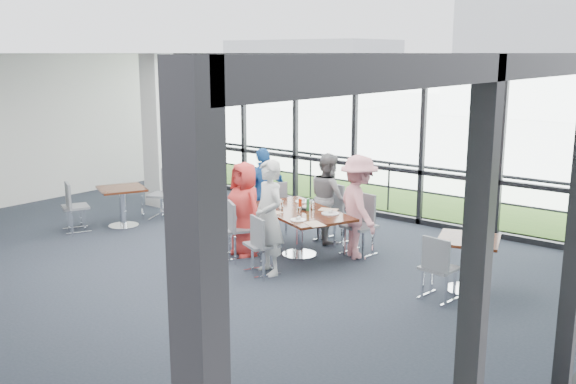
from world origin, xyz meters
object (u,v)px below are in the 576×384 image
Objects in this scene: side_table_right at (468,247)px; main_table at (300,218)px; structural_column at (159,131)px; diner_far_right at (359,207)px; chair_spare_r at (439,268)px; side_table_left at (122,194)px; diner_end at (264,193)px; chair_main_fr at (359,226)px; chair_spare_lb at (162,195)px; diner_near_left at (245,209)px; chair_main_fl at (331,215)px; chair_main_end at (263,210)px; chair_spare_la at (75,207)px; diner_far_left at (329,198)px; chair_main_nl at (234,229)px; diner_near_right at (269,218)px; chair_main_nr at (262,245)px.

main_table is at bearing -176.48° from side_table_right.
diner_far_right is at bearing -5.20° from structural_column.
side_table_left is at bearing -169.04° from chair_spare_r.
diner_end is 1.67× the size of chair_main_fr.
chair_spare_lb is at bearing -39.58° from structural_column.
chair_main_fl is at bearing 77.14° from diner_near_left.
chair_spare_la is at bearing -20.93° from chair_main_end.
diner_end is (-1.04, -0.48, 0.02)m from diner_far_left.
chair_spare_r is at bearing 2.87° from side_table_left.
chair_main_nl reaches higher than chair_spare_la.
diner_near_right reaches higher than diner_far_right.
diner_near_right reaches higher than side_table_right.
chair_spare_la is at bearing -153.59° from diner_near_left.
diner_near_right is at bearing 19.19° from chair_main_nl.
diner_near_left reaches higher than chair_main_nr.
chair_main_nl reaches higher than chair_main_nr.
chair_main_end is 0.98× the size of chair_spare_lb.
chair_main_nl is at bearing 37.06° from diner_end.
side_table_right is 1.05× the size of chair_main_end.
chair_main_nl is 0.96× the size of chair_main_fr.
chair_main_nl is at bearing -165.80° from chair_spare_r.
chair_main_fl reaches higher than chair_main_nr.
side_table_left is 0.65× the size of diner_far_right.
chair_main_nl reaches higher than main_table.
structural_column is 3.64× the size of chair_main_nr.
chair_spare_la is (-2.88, -1.91, -0.01)m from chair_main_end.
side_table_left is 0.86m from chair_spare_la.
chair_main_fr is at bearing 160.38° from chair_spare_r.
chair_main_end is 3.89m from chair_spare_r.
chair_spare_lb is at bearing 81.08° from side_table_left.
structural_column is 3.00× the size of side_table_left.
diner_near_right is 1.03× the size of diner_far_right.
structural_column is 2.10× the size of diner_near_left.
side_table_left is (0.83, -1.65, -0.98)m from structural_column.
side_table_right is 3.97m from chair_main_end.
side_table_left is at bearing 56.13° from chair_spare_lb.
diner_end reaches higher than side_table_left.
chair_spare_la is at bearing -151.66° from chair_main_nr.
chair_spare_la is 0.95× the size of chair_spare_lb.
chair_main_nl is 0.97× the size of chair_main_end.
diner_far_right is 2.02m from chair_main_end.
chair_main_fl is at bearing 118.67° from diner_near_right.
diner_near_right is 1.80× the size of chair_main_end.
diner_end is at bearing 36.87° from diner_far_right.
diner_near_right is at bearing 137.98° from chair_spare_lb.
diner_far_right reaches higher than chair_main_nr.
chair_main_nr is 0.92× the size of chair_main_fl.
structural_column is 2.08× the size of diner_far_left.
chair_spare_lb is (-2.77, 0.90, 0.02)m from chair_main_nl.
side_table_right is 1.08× the size of chair_main_nl.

